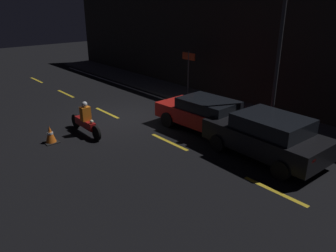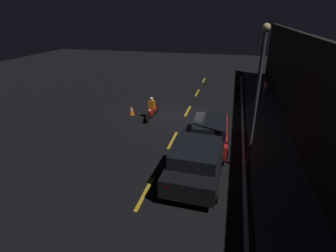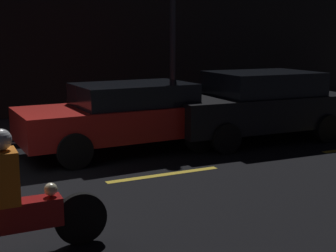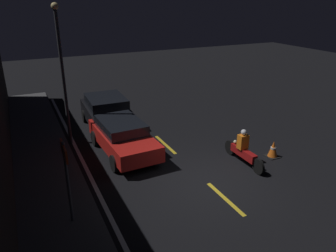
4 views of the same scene
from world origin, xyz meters
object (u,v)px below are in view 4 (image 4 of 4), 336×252
(motorcycle, at_px, (244,150))
(van_black, at_px, (107,112))
(shop_sign, at_px, (66,167))
(street_lamp, at_px, (62,69))
(traffic_cone_near, at_px, (273,149))
(taxi_red, at_px, (123,136))

(motorcycle, bearing_deg, van_black, 32.17)
(shop_sign, height_order, street_lamp, street_lamp)
(traffic_cone_near, bearing_deg, van_black, 40.41)
(van_black, bearing_deg, shop_sign, -21.43)
(street_lamp, bearing_deg, motorcycle, -130.28)
(taxi_red, xyz_separation_m, traffic_cone_near, (-2.92, -5.25, -0.41))
(motorcycle, relative_size, shop_sign, 0.97)
(motorcycle, xyz_separation_m, street_lamp, (4.76, 5.62, 2.69))
(shop_sign, bearing_deg, street_lamp, -9.27)
(traffic_cone_near, bearing_deg, taxi_red, 60.93)
(taxi_red, bearing_deg, street_lamp, -139.15)
(traffic_cone_near, bearing_deg, shop_sign, 96.05)
(motorcycle, xyz_separation_m, shop_sign, (-0.91, 6.54, 1.27))
(van_black, xyz_separation_m, street_lamp, (-1.10, 1.99, 2.45))
(shop_sign, xyz_separation_m, street_lamp, (5.67, -0.92, 1.42))
(traffic_cone_near, xyz_separation_m, street_lamp, (4.82, 7.03, 2.91))
(van_black, bearing_deg, traffic_cone_near, 42.32)
(taxi_red, relative_size, traffic_cone_near, 6.29)
(van_black, height_order, traffic_cone_near, van_black)
(traffic_cone_near, xyz_separation_m, shop_sign, (-0.84, 7.96, 1.49))
(traffic_cone_near, height_order, street_lamp, street_lamp)
(taxi_red, distance_m, van_black, 3.01)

